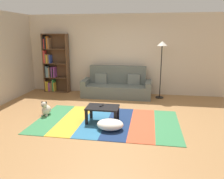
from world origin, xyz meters
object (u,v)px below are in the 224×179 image
(dog, at_px, (46,109))
(coffee_table, at_px, (103,109))
(pouf, at_px, (110,124))
(tv_remote, at_px, (102,106))
(bookshelf, at_px, (53,65))
(standing_lamp, at_px, (162,51))
(couch, at_px, (117,86))

(dog, bearing_deg, coffee_table, -8.52)
(pouf, distance_m, tv_remote, 0.60)
(coffee_table, height_order, tv_remote, tv_remote)
(dog, bearing_deg, tv_remote, -6.92)
(coffee_table, relative_size, dog, 1.88)
(bookshelf, bearing_deg, standing_lamp, -3.61)
(bookshelf, relative_size, standing_lamp, 1.13)
(pouf, xyz_separation_m, dog, (-1.79, 0.63, 0.04))
(bookshelf, xyz_separation_m, coffee_table, (2.34, -2.63, -0.63))
(coffee_table, relative_size, pouf, 1.29)
(coffee_table, bearing_deg, pouf, -57.96)
(couch, xyz_separation_m, standing_lamp, (1.42, 0.05, 1.18))
(couch, xyz_separation_m, dog, (-1.53, -2.11, -0.18))
(coffee_table, relative_size, tv_remote, 4.99)
(standing_lamp, distance_m, tv_remote, 2.97)
(pouf, distance_m, standing_lamp, 3.33)
(standing_lamp, bearing_deg, couch, -178.07)
(bookshelf, relative_size, dog, 5.16)
(dog, height_order, tv_remote, tv_remote)
(bookshelf, distance_m, coffee_table, 3.57)
(pouf, xyz_separation_m, tv_remote, (-0.28, 0.45, 0.28))
(bookshelf, xyz_separation_m, standing_lamp, (3.75, -0.24, 0.57))
(tv_remote, bearing_deg, pouf, -44.07)
(standing_lamp, xyz_separation_m, tv_remote, (-1.44, -2.34, -1.12))
(pouf, relative_size, dog, 1.46)
(couch, distance_m, bookshelf, 2.43)
(coffee_table, height_order, dog, dog)
(couch, height_order, standing_lamp, standing_lamp)
(pouf, height_order, dog, dog)
(bookshelf, height_order, coffee_table, bookshelf)
(dog, xyz_separation_m, tv_remote, (1.51, -0.18, 0.24))
(coffee_table, bearing_deg, couch, 90.10)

